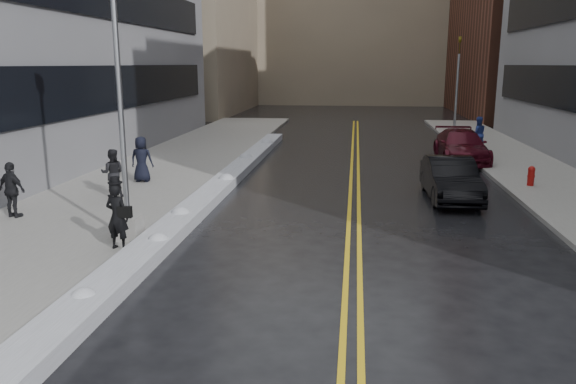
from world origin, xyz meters
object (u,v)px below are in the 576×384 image
(lamppost, at_px, (123,147))
(pedestrian_fedora, at_px, (117,216))
(pedestrian_east, at_px, (478,134))
(pedestrian_b, at_px, (113,173))
(fire_hydrant, at_px, (531,175))
(traffic_signal, at_px, (457,84))
(car_maroon, at_px, (461,146))
(pedestrian_c, at_px, (142,159))
(car_black, at_px, (450,179))
(pedestrian_d, at_px, (12,190))

(lamppost, xyz_separation_m, pedestrian_fedora, (0.10, -0.84, -1.56))
(pedestrian_east, bearing_deg, pedestrian_b, 33.59)
(fire_hydrant, relative_size, pedestrian_fedora, 0.44)
(fire_hydrant, bearing_deg, traffic_signal, 92.05)
(car_maroon, bearing_deg, pedestrian_c, -152.50)
(pedestrian_fedora, height_order, pedestrian_c, pedestrian_c)
(fire_hydrant, relative_size, traffic_signal, 0.12)
(pedestrian_b, bearing_deg, car_black, 173.68)
(pedestrian_east, bearing_deg, pedestrian_c, 27.30)
(pedestrian_c, height_order, pedestrian_d, pedestrian_c)
(traffic_signal, bearing_deg, pedestrian_b, -128.97)
(pedestrian_c, bearing_deg, traffic_signal, -135.42)
(fire_hydrant, xyz_separation_m, pedestrian_d, (-16.46, -6.43, 0.43))
(fire_hydrant, distance_m, pedestrian_east, 8.51)
(traffic_signal, bearing_deg, pedestrian_east, -87.31)
(fire_hydrant, bearing_deg, pedestrian_c, -176.04)
(lamppost, bearing_deg, fire_hydrant, 33.04)
(pedestrian_east, xyz_separation_m, car_black, (-3.01, -10.50, -0.32))
(pedestrian_fedora, relative_size, pedestrian_c, 0.94)
(lamppost, bearing_deg, car_black, 33.50)
(traffic_signal, relative_size, pedestrian_d, 3.64)
(pedestrian_d, relative_size, car_maroon, 0.32)
(pedestrian_c, bearing_deg, fire_hydrant, -178.23)
(pedestrian_east, bearing_deg, pedestrian_fedora, 49.22)
(fire_hydrant, relative_size, pedestrian_b, 0.45)
(lamppost, xyz_separation_m, pedestrian_east, (12.06, 16.49, -1.49))
(fire_hydrant, distance_m, car_black, 3.82)
(lamppost, xyz_separation_m, pedestrian_b, (-2.37, 4.49, -1.57))
(fire_hydrant, relative_size, car_maroon, 0.14)
(lamppost, height_order, fire_hydrant, lamppost)
(pedestrian_c, xyz_separation_m, pedestrian_d, (-1.85, -5.42, -0.04))
(traffic_signal, relative_size, car_black, 1.37)
(car_black, bearing_deg, lamppost, -147.77)
(pedestrian_fedora, height_order, pedestrian_east, pedestrian_east)
(lamppost, relative_size, pedestrian_d, 4.63)
(pedestrian_fedora, distance_m, pedestrian_east, 21.05)
(pedestrian_fedora, bearing_deg, pedestrian_b, -54.02)
(pedestrian_d, xyz_separation_m, car_black, (13.21, 4.42, -0.25))
(pedestrian_b, xyz_separation_m, pedestrian_d, (-1.79, -2.92, 0.01))
(pedestrian_east, bearing_deg, car_black, 67.85)
(traffic_signal, distance_m, car_maroon, 8.56)
(pedestrian_b, height_order, pedestrian_c, pedestrian_c)
(pedestrian_east, bearing_deg, fire_hydrant, 85.46)
(lamppost, xyz_separation_m, pedestrian_d, (-4.16, 1.57, -1.56))
(pedestrian_c, distance_m, pedestrian_east, 17.23)
(pedestrian_fedora, relative_size, pedestrian_b, 1.01)
(fire_hydrant, distance_m, pedestrian_c, 14.65)
(lamppost, height_order, pedestrian_d, lamppost)
(fire_hydrant, bearing_deg, pedestrian_fedora, -144.08)
(lamppost, distance_m, pedestrian_east, 20.48)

